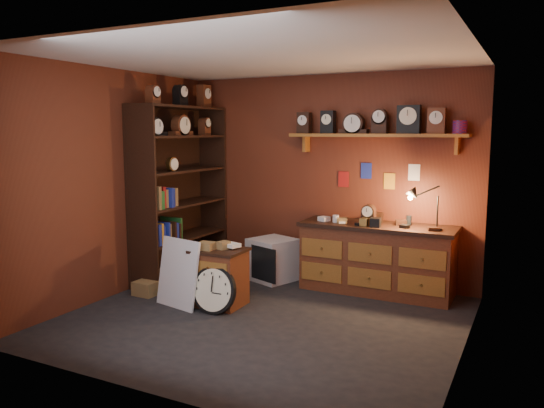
{
  "coord_description": "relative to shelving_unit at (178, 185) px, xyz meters",
  "views": [
    {
      "loc": [
        2.51,
        -4.75,
        1.97
      ],
      "look_at": [
        -0.06,
        0.35,
        1.18
      ],
      "focal_mm": 35.0,
      "sensor_mm": 36.0,
      "label": 1
    }
  ],
  "objects": [
    {
      "name": "floor",
      "position": [
        1.79,
        -0.98,
        -1.25
      ],
      "size": [
        4.0,
        4.0,
        0.0
      ],
      "primitive_type": "plane",
      "color": "black",
      "rests_on": "ground"
    },
    {
      "name": "room_shell",
      "position": [
        1.84,
        -0.87,
        0.47
      ],
      "size": [
        4.02,
        3.62,
        2.71
      ],
      "color": "#612817",
      "rests_on": "ground"
    },
    {
      "name": "shelving_unit",
      "position": [
        0.0,
        0.0,
        0.0
      ],
      "size": [
        0.47,
        1.6,
        2.58
      ],
      "color": "black",
      "rests_on": "ground"
    },
    {
      "name": "workbench",
      "position": [
        2.6,
        0.49,
        -0.78
      ],
      "size": [
        1.87,
        0.66,
        1.36
      ],
      "color": "brown",
      "rests_on": "ground"
    },
    {
      "name": "low_cabinet",
      "position": [
        1.14,
        -0.79,
        -0.89
      ],
      "size": [
        0.58,
        0.5,
        0.74
      ],
      "rotation": [
        0.0,
        0.0,
        0.02
      ],
      "color": "brown",
      "rests_on": "ground"
    },
    {
      "name": "big_round_clock",
      "position": [
        1.23,
        -1.04,
        -1.0
      ],
      "size": [
        0.53,
        0.17,
        0.53
      ],
      "color": "black",
      "rests_on": "ground"
    },
    {
      "name": "white_panel",
      "position": [
        0.74,
        -1.03,
        -1.25
      ],
      "size": [
        0.61,
        0.28,
        0.78
      ],
      "primitive_type": "cube",
      "rotation": [
        -0.17,
        0.0,
        -0.21
      ],
      "color": "silver",
      "rests_on": "ground"
    },
    {
      "name": "mini_fridge",
      "position": [
        1.21,
        0.41,
        -0.98
      ],
      "size": [
        0.69,
        0.71,
        0.55
      ],
      "rotation": [
        0.0,
        0.0,
        -0.36
      ],
      "color": "silver",
      "rests_on": "ground"
    },
    {
      "name": "floor_box_a",
      "position": [
        0.14,
        -0.87,
        -1.17
      ],
      "size": [
        0.28,
        0.24,
        0.17
      ],
      "primitive_type": "cube",
      "rotation": [
        0.0,
        0.0,
        -0.03
      ],
      "color": "olive",
      "rests_on": "ground"
    },
    {
      "name": "floor_box_b",
      "position": [
        1.07,
        -0.48,
        -1.2
      ],
      "size": [
        0.25,
        0.27,
        0.11
      ],
      "primitive_type": "cube",
      "rotation": [
        0.0,
        0.0,
        -0.36
      ],
      "color": "white",
      "rests_on": "ground"
    },
    {
      "name": "floor_box_c",
      "position": [
        0.76,
        -0.93,
        -1.16
      ],
      "size": [
        0.28,
        0.26,
        0.18
      ],
      "primitive_type": "cube",
      "rotation": [
        0.0,
        0.0,
        0.29
      ],
      "color": "olive",
      "rests_on": "ground"
    }
  ]
}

